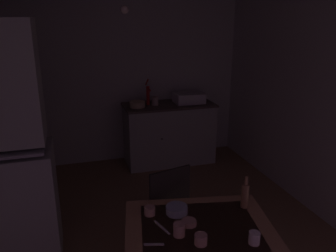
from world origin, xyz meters
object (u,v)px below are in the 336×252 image
(dining_table, at_px, (199,240))
(serving_bowl_wide, at_px, (189,222))
(sink_basin, at_px, (189,98))
(hand_pump, at_px, (148,94))
(mixing_bowl_counter, at_px, (137,104))
(teacup_cream, at_px, (179,230))
(glass_bottle, at_px, (245,195))
(chair_far_side, at_px, (164,215))

(dining_table, xyz_separation_m, serving_bowl_wide, (-0.06, 0.04, 0.13))
(sink_basin, distance_m, dining_table, 3.05)
(hand_pump, relative_size, mixing_bowl_counter, 1.72)
(hand_pump, distance_m, teacup_cream, 3.03)
(dining_table, relative_size, glass_bottle, 4.44)
(mixing_bowl_counter, xyz_separation_m, teacup_cream, (-0.32, -2.88, -0.15))
(dining_table, height_order, teacup_cream, teacup_cream)
(hand_pump, height_order, mixing_bowl_counter, hand_pump)
(sink_basin, bearing_deg, chair_far_side, -114.83)
(chair_far_side, bearing_deg, sink_basin, 65.17)
(hand_pump, distance_m, serving_bowl_wide, 2.92)
(sink_basin, height_order, hand_pump, hand_pump)
(hand_pump, xyz_separation_m, serving_bowl_wide, (-0.40, -2.88, -0.31))
(mixing_bowl_counter, height_order, chair_far_side, mixing_bowl_counter)
(dining_table, relative_size, serving_bowl_wide, 10.90)
(dining_table, height_order, glass_bottle, glass_bottle)
(sink_basin, distance_m, teacup_cream, 3.15)
(dining_table, distance_m, glass_bottle, 0.50)
(dining_table, height_order, serving_bowl_wide, serving_bowl_wide)
(hand_pump, distance_m, mixing_bowl_counter, 0.24)
(chair_far_side, relative_size, glass_bottle, 3.78)
(teacup_cream, bearing_deg, hand_pump, 80.43)
(hand_pump, relative_size, teacup_cream, 4.39)
(chair_far_side, distance_m, serving_bowl_wide, 0.65)
(hand_pump, height_order, serving_bowl_wide, hand_pump)
(sink_basin, height_order, chair_far_side, sink_basin)
(hand_pump, relative_size, serving_bowl_wide, 3.68)
(dining_table, bearing_deg, glass_bottle, 18.14)
(mixing_bowl_counter, bearing_deg, serving_bowl_wide, -94.35)
(sink_basin, xyz_separation_m, glass_bottle, (-0.54, -2.73, -0.13))
(hand_pump, relative_size, dining_table, 0.34)
(serving_bowl_wide, height_order, teacup_cream, teacup_cream)
(hand_pump, relative_size, chair_far_side, 0.40)
(glass_bottle, bearing_deg, chair_far_side, 136.54)
(chair_far_side, bearing_deg, teacup_cream, -97.27)
(mixing_bowl_counter, bearing_deg, hand_pump, 27.20)
(chair_far_side, distance_m, teacup_cream, 0.75)
(serving_bowl_wide, distance_m, teacup_cream, 0.15)
(sink_basin, distance_m, hand_pump, 0.64)
(sink_basin, xyz_separation_m, dining_table, (-0.96, -2.87, -0.34))
(sink_basin, distance_m, mixing_bowl_counter, 0.81)
(hand_pump, height_order, chair_far_side, hand_pump)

